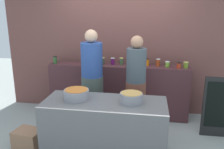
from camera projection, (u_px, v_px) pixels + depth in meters
The scene contains 22 objects.
ground at pixel (109, 144), 3.78m from camera, with size 12.00×12.00×0.00m, color #939B96.
storefront_wall at pixel (121, 38), 4.76m from camera, with size 4.80×0.12×3.00m, color brown.
display_shelf at pixel (118, 91), 4.69m from camera, with size 2.70×0.36×1.03m, color #49292D.
prep_table at pixel (105, 129), 3.38m from camera, with size 1.70×0.70×0.84m, color #5B5C5E.
preserve_jar_0 at pixel (55, 60), 4.67m from camera, with size 0.07×0.07×0.14m.
preserve_jar_1 at pixel (88, 61), 4.59m from camera, with size 0.07×0.07×0.13m.
preserve_jar_2 at pixel (102, 61), 4.60m from camera, with size 0.08×0.08×0.14m.
preserve_jar_3 at pixel (113, 61), 4.59m from camera, with size 0.08×0.08×0.13m.
preserve_jar_4 at pixel (121, 61), 4.57m from camera, with size 0.07×0.07×0.14m.
preserve_jar_5 at pixel (131, 62), 4.48m from camera, with size 0.08×0.08×0.13m.
preserve_jar_6 at pixel (137, 63), 4.54m from camera, with size 0.07×0.07×0.10m.
preserve_jar_7 at pixel (147, 62), 4.50m from camera, with size 0.07×0.07×0.14m.
preserve_jar_8 at pixel (158, 63), 4.46m from camera, with size 0.07×0.07×0.14m.
preserve_jar_9 at pixel (167, 64), 4.40m from camera, with size 0.09×0.09×0.11m.
preserve_jar_10 at pixel (179, 65), 4.30m from camera, with size 0.08×0.08×0.11m.
preserve_jar_11 at pixel (186, 65), 4.32m from camera, with size 0.09×0.09×0.11m.
cooking_pot_left at pixel (76, 94), 3.34m from camera, with size 0.35×0.35×0.14m.
cooking_pot_center at pixel (131, 98), 3.22m from camera, with size 0.31×0.31×0.14m.
cook_with_tongs at pixel (92, 85), 4.14m from camera, with size 0.38×0.38×1.75m.
cook_in_cap at pixel (136, 90), 3.97m from camera, with size 0.34×0.34×1.67m.
bread_crate at pixel (28, 138), 3.67m from camera, with size 0.41×0.32×0.28m, color #976D4F.
chalkboard_sign at pixel (220, 107), 3.88m from camera, with size 0.54×0.05×1.03m.
Camera 1 is at (0.58, -3.29, 2.07)m, focal length 38.11 mm.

